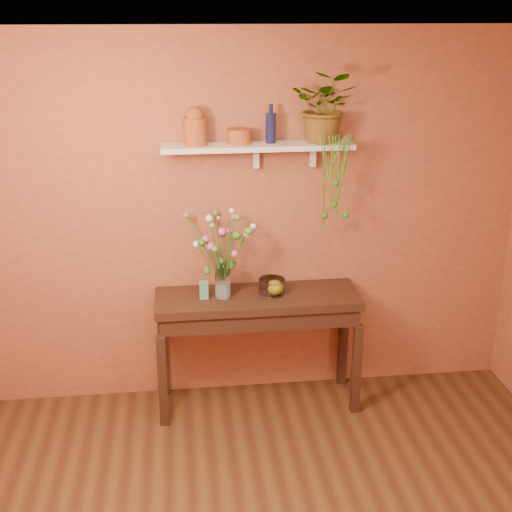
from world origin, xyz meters
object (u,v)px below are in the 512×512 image
at_px(spider_plant, 326,106).
at_px(glass_vase, 223,284).
at_px(sideboard, 258,311).
at_px(bouquet, 221,239).
at_px(glass_bowl, 272,287).
at_px(blue_bottle, 271,127).
at_px(terracotta_jug, 195,127).

bearing_deg(spider_plant, glass_vase, -168.34).
xyz_separation_m(sideboard, bouquet, (-0.26, -0.02, 0.56)).
relative_size(bouquet, glass_bowl, 2.70).
relative_size(blue_bottle, bouquet, 0.51).
bearing_deg(glass_vase, spider_plant, 11.66).
height_order(blue_bottle, spider_plant, spider_plant).
xyz_separation_m(sideboard, glass_bowl, (0.10, 0.01, 0.18)).
distance_m(glass_vase, bouquet, 0.34).
height_order(blue_bottle, glass_vase, blue_bottle).
bearing_deg(sideboard, spider_plant, 16.21).
distance_m(sideboard, glass_bowl, 0.21).
height_order(sideboard, terracotta_jug, terracotta_jug).
relative_size(terracotta_jug, blue_bottle, 0.99).
distance_m(sideboard, blue_bottle, 1.30).
xyz_separation_m(spider_plant, glass_bowl, (-0.38, -0.13, -1.24)).
bearing_deg(spider_plant, bouquet, -167.42).
distance_m(spider_plant, bouquet, 1.14).
distance_m(bouquet, glass_bowl, 0.53).
height_order(sideboard, bouquet, bouquet).
distance_m(spider_plant, glass_bowl, 1.31).
bearing_deg(glass_bowl, spider_plant, 19.12).
bearing_deg(spider_plant, sideboard, -163.79).
height_order(terracotta_jug, spider_plant, spider_plant).
height_order(terracotta_jug, glass_bowl, terracotta_jug).
bearing_deg(blue_bottle, spider_plant, -0.88).
relative_size(sideboard, glass_vase, 6.27).
bearing_deg(glass_bowl, terracotta_jug, 168.30).
relative_size(terracotta_jug, glass_vase, 1.11).
bearing_deg(glass_bowl, glass_vase, -176.81).
xyz_separation_m(glass_vase, glass_bowl, (0.35, 0.02, -0.05)).
distance_m(terracotta_jug, blue_bottle, 0.51).
relative_size(blue_bottle, spider_plant, 0.54).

